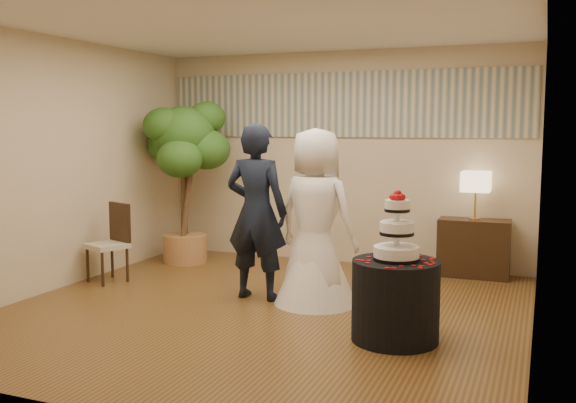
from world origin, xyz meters
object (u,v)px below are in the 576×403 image
at_px(cake_table, 395,301).
at_px(table_lamp, 476,196).
at_px(groom, 257,212).
at_px(ficus_tree, 184,181).
at_px(side_chair, 107,243).
at_px(console, 474,248).
at_px(wedding_cake, 397,225).
at_px(bride, 316,217).

height_order(cake_table, table_lamp, table_lamp).
bearing_deg(groom, table_lamp, -137.05).
distance_m(ficus_tree, side_chair, 1.47).
bearing_deg(ficus_tree, console, 8.95).
relative_size(cake_table, console, 0.88).
bearing_deg(groom, console, -137.05).
distance_m(cake_table, console, 2.70).
relative_size(wedding_cake, ficus_tree, 0.27).
xyz_separation_m(ficus_tree, side_chair, (-0.27, -1.30, -0.64)).
bearing_deg(cake_table, groom, 154.49).
distance_m(console, ficus_tree, 3.81).
bearing_deg(table_lamp, ficus_tree, -171.05).
bearing_deg(bride, ficus_tree, -15.74).
distance_m(bride, table_lamp, 2.30).
bearing_deg(bride, console, -114.24).
height_order(wedding_cake, side_chair, wedding_cake).
distance_m(bride, side_chair, 2.61).
height_order(console, side_chair, side_chair).
relative_size(bride, ficus_tree, 0.82).
distance_m(bride, ficus_tree, 2.63).
xyz_separation_m(cake_table, table_lamp, (0.37, 2.67, 0.64)).
bearing_deg(ficus_tree, wedding_cake, -32.22).
bearing_deg(ficus_tree, cake_table, -32.22).
height_order(bride, wedding_cake, bride).
relative_size(cake_table, side_chair, 0.81).
distance_m(console, table_lamp, 0.64).
distance_m(bride, console, 2.36).
relative_size(bride, console, 2.14).
bearing_deg(console, bride, -128.15).
height_order(console, table_lamp, table_lamp).
height_order(groom, table_lamp, groom).
height_order(groom, bride, groom).
bearing_deg(table_lamp, bride, -127.06).
bearing_deg(bride, cake_table, 153.29).
xyz_separation_m(groom, console, (2.03, 1.88, -0.58)).
distance_m(groom, cake_table, 1.93).
relative_size(wedding_cake, table_lamp, 1.03).
distance_m(groom, ficus_tree, 2.11).
relative_size(groom, cake_table, 2.50).
bearing_deg(groom, side_chair, 0.23).
height_order(bride, table_lamp, bride).
bearing_deg(cake_table, console, 82.12).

